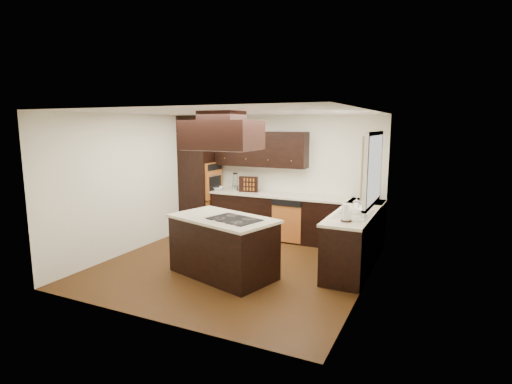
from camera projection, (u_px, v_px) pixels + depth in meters
floor at (235, 266)px, 6.64m from camera, size 4.20×4.20×0.02m
ceiling at (234, 111)px, 6.22m from camera, size 4.20×4.20×0.02m
wall_back at (283, 176)px, 8.31m from camera, size 4.20×0.02×2.50m
wall_front at (147, 218)px, 4.55m from camera, size 4.20×0.02×2.50m
wall_left at (133, 183)px, 7.32m from camera, size 0.02×4.20×2.50m
wall_right at (368, 202)px, 5.54m from camera, size 0.02×4.20×2.50m
oven_column at (200, 182)px, 8.73m from camera, size 0.65×0.75×2.12m
wall_oven_face at (214, 181)px, 8.57m from camera, size 0.05×0.62×0.78m
base_cabinets_back at (278, 217)px, 8.15m from camera, size 2.93×0.60×0.88m
base_cabinets_right at (356, 239)px, 6.61m from camera, size 0.60×2.40×0.88m
countertop_back at (278, 195)px, 8.06m from camera, size 2.93×0.63×0.04m
countertop_right at (357, 212)px, 6.54m from camera, size 0.63×2.40×0.04m
upper_cabinets at (260, 149)px, 8.24m from camera, size 2.00×0.34×0.72m
dishwasher_front at (286, 224)px, 7.77m from camera, size 0.60×0.05×0.72m
window_frame at (373, 169)px, 5.98m from camera, size 0.06×1.32×1.12m
window_pane at (375, 169)px, 5.97m from camera, size 0.00×1.20×1.00m
curtain_left at (364, 168)px, 5.62m from camera, size 0.02×0.34×0.90m
curtain_right at (374, 163)px, 6.37m from camera, size 0.02×0.34×0.90m
sink_rim at (353, 214)px, 6.21m from camera, size 0.52×0.84×0.01m
island at (223, 248)px, 6.13m from camera, size 1.75×1.26×0.88m
island_top at (223, 218)px, 6.05m from camera, size 1.82×1.34×0.04m
cooktop at (234, 219)px, 5.89m from camera, size 0.85×0.68×0.01m
range_hood at (222, 135)px, 5.75m from camera, size 1.05×0.72×0.42m
hood_duct at (222, 116)px, 5.70m from camera, size 0.55×0.50×0.13m
blender_base at (235, 188)px, 8.49m from camera, size 0.15×0.15×0.10m
blender_pitcher at (235, 180)px, 8.46m from camera, size 0.13×0.13×0.26m
spice_rack at (249, 184)px, 8.32m from camera, size 0.40×0.18×0.32m
mixing_bowl at (218, 188)px, 8.61m from camera, size 0.33×0.33×0.06m
soap_bottle at (356, 202)px, 6.76m from camera, size 0.08×0.08×0.17m
paper_towel at (346, 213)px, 5.76m from camera, size 0.15×0.15×0.26m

